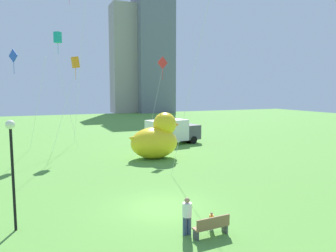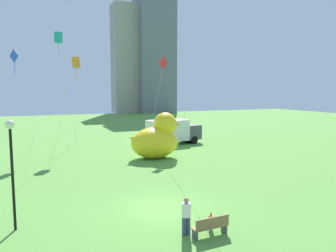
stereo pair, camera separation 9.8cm
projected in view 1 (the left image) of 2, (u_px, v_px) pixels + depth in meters
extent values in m
plane|color=#59953C|center=(161.00, 208.00, 17.13)|extent=(140.00, 140.00, 0.00)
cube|color=olive|center=(211.00, 226.00, 13.78)|extent=(1.67, 0.55, 0.06)
cube|color=olive|center=(213.00, 222.00, 13.58)|extent=(1.64, 0.16, 0.45)
cube|color=#47474C|center=(196.00, 235.00, 13.48)|extent=(0.10, 0.37, 0.39)
cube|color=#47474C|center=(225.00, 228.00, 14.14)|extent=(0.10, 0.37, 0.39)
cylinder|color=#38476B|center=(185.00, 226.00, 13.86)|extent=(0.19, 0.19, 0.81)
cylinder|color=#38476B|center=(189.00, 225.00, 13.94)|extent=(0.19, 0.19, 0.81)
cylinder|color=white|center=(187.00, 210.00, 13.82)|extent=(0.41, 0.41, 0.61)
sphere|color=#A87C5B|center=(187.00, 200.00, 13.77)|extent=(0.24, 0.24, 0.24)
cylinder|color=silver|center=(210.00, 226.00, 14.30)|extent=(0.09, 0.09, 0.41)
cylinder|color=silver|center=(212.00, 226.00, 14.34)|extent=(0.09, 0.09, 0.41)
cylinder|color=gold|center=(212.00, 218.00, 14.28)|extent=(0.21, 0.21, 0.31)
sphere|color=#A87C5B|center=(212.00, 214.00, 14.25)|extent=(0.12, 0.12, 0.12)
ellipsoid|color=yellow|center=(154.00, 143.00, 29.43)|extent=(4.40, 3.25, 2.87)
sphere|color=yellow|center=(165.00, 124.00, 29.65)|extent=(2.14, 2.14, 2.14)
cone|color=orange|center=(174.00, 125.00, 30.04)|extent=(0.96, 0.96, 0.96)
cone|color=yellow|center=(134.00, 139.00, 28.63)|extent=(1.31, 1.15, 1.38)
cylinder|color=black|center=(13.00, 180.00, 14.13)|extent=(0.12, 0.12, 4.58)
sphere|color=#EAEACC|center=(10.00, 125.00, 13.86)|extent=(0.40, 0.40, 0.40)
cube|color=white|center=(167.00, 130.00, 36.74)|extent=(4.89, 3.02, 2.40)
cube|color=#4C4C56|center=(189.00, 132.00, 38.48)|extent=(2.13, 2.56, 1.68)
cylinder|color=black|center=(188.00, 139.00, 38.47)|extent=(1.28, 2.52, 0.90)
cylinder|color=black|center=(160.00, 142.00, 36.34)|extent=(1.28, 2.52, 0.90)
cube|color=#9E938C|center=(131.00, 60.00, 89.49)|extent=(10.64, 6.26, 29.36)
cube|color=slate|center=(153.00, 43.00, 89.82)|extent=(10.04, 9.05, 38.52)
cylinder|color=silver|center=(65.00, 107.00, 33.68)|extent=(2.98, 2.03, 9.00)
cube|color=orange|center=(75.00, 62.00, 32.22)|extent=(0.84, 0.74, 1.18)
cylinder|color=orange|center=(76.00, 71.00, 32.32)|extent=(0.04, 0.04, 1.60)
cylinder|color=silver|center=(65.00, 94.00, 33.26)|extent=(2.45, 0.85, 11.70)
cube|color=teal|center=(58.00, 37.00, 33.56)|extent=(0.85, 0.85, 1.11)
cylinder|color=teal|center=(58.00, 46.00, 33.65)|extent=(0.04, 0.04, 1.60)
cylinder|color=silver|center=(195.00, 68.00, 22.23)|extent=(2.49, 2.31, 15.55)
cylinder|color=silver|center=(80.00, 70.00, 36.29)|extent=(1.59, 2.01, 17.05)
cylinder|color=silver|center=(38.00, 105.00, 32.18)|extent=(1.82, 3.90, 9.44)
cube|color=blue|center=(13.00, 56.00, 30.08)|extent=(0.82, 1.05, 1.27)
cylinder|color=blue|center=(14.00, 65.00, 30.18)|extent=(0.04, 0.04, 1.60)
cylinder|color=silver|center=(155.00, 107.00, 34.11)|extent=(2.39, 0.90, 9.00)
cube|color=red|center=(163.00, 63.00, 32.70)|extent=(1.24, 0.41, 1.27)
cylinder|color=red|center=(163.00, 72.00, 32.80)|extent=(0.04, 0.04, 1.60)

